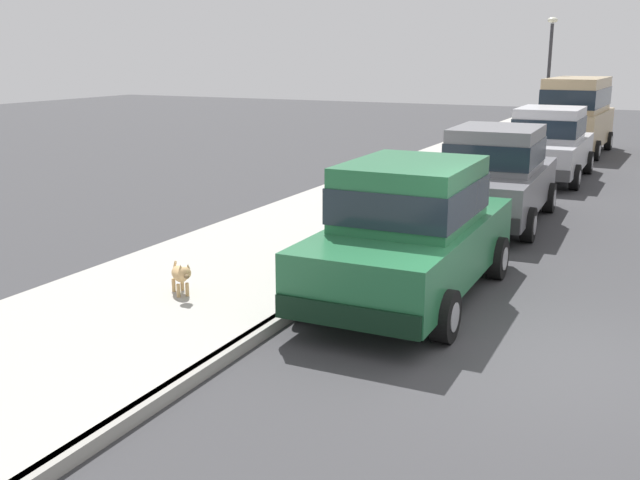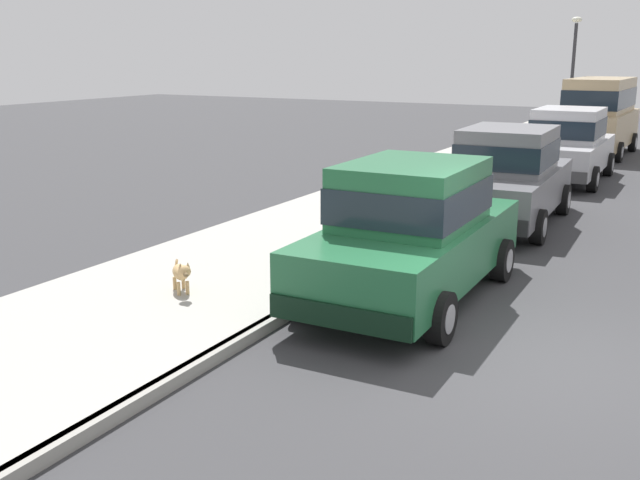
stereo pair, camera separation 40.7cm
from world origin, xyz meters
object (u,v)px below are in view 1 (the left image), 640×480
(car_tan_van, at_px, (576,112))
(car_green_sedan, at_px, (411,229))
(dog_tan, at_px, (181,275))
(fire_hydrant, at_px, (366,223))
(car_grey_sedan, at_px, (495,174))
(street_lamp, at_px, (549,65))
(car_silver_sedan, at_px, (549,143))

(car_tan_van, bearing_deg, car_green_sedan, -89.57)
(dog_tan, relative_size, fire_hydrant, 0.85)
(car_grey_sedan, height_order, street_lamp, street_lamp)
(fire_hydrant, bearing_deg, car_grey_sedan, 64.85)
(fire_hydrant, xyz_separation_m, street_lamp, (0.10, 16.92, 2.43))
(car_tan_van, xyz_separation_m, street_lamp, (-1.32, 2.10, 1.51))
(fire_hydrant, bearing_deg, car_silver_sedan, 80.26)
(street_lamp, bearing_deg, car_tan_van, -57.84)
(car_silver_sedan, relative_size, street_lamp, 1.04)
(car_tan_van, bearing_deg, car_grey_sedan, -89.75)
(car_tan_van, xyz_separation_m, dog_tan, (-2.54, -18.55, -0.97))
(car_grey_sedan, distance_m, car_tan_van, 11.69)
(car_green_sedan, distance_m, street_lamp, 19.15)
(car_grey_sedan, distance_m, dog_tan, 7.37)
(street_lamp, bearing_deg, car_green_sedan, -85.65)
(car_silver_sedan, distance_m, car_tan_van, 5.86)
(car_grey_sedan, relative_size, fire_hydrant, 6.43)
(car_tan_van, height_order, dog_tan, car_tan_van)
(car_green_sedan, relative_size, car_tan_van, 0.93)
(dog_tan, height_order, street_lamp, street_lamp)
(car_silver_sedan, height_order, dog_tan, car_silver_sedan)
(street_lamp, bearing_deg, car_silver_sedan, -79.74)
(car_tan_van, bearing_deg, fire_hydrant, -95.48)
(car_tan_van, bearing_deg, car_silver_sedan, -88.84)
(dog_tan, bearing_deg, street_lamp, 86.62)
(dog_tan, xyz_separation_m, fire_hydrant, (1.12, 3.74, 0.05))
(street_lamp, bearing_deg, car_grey_sedan, -84.31)
(car_green_sedan, xyz_separation_m, dog_tan, (-2.67, -1.65, -0.55))
(car_green_sedan, xyz_separation_m, car_grey_sedan, (-0.07, 5.22, 0.00))
(street_lamp, bearing_deg, fire_hydrant, -90.34)
(car_silver_sedan, bearing_deg, car_grey_sedan, -90.66)
(car_silver_sedan, relative_size, dog_tan, 7.49)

